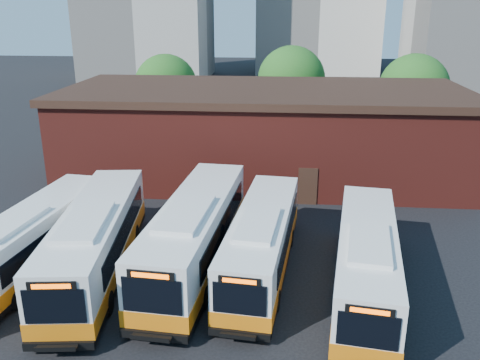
# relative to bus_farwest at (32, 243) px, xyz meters

# --- Properties ---
(ground) EXTENTS (220.00, 220.00, 0.00)m
(ground) POSITION_rel_bus_farwest_xyz_m (10.14, -4.27, -1.43)
(ground) COLOR black
(bus_farwest) EXTENTS (3.62, 11.71, 3.15)m
(bus_farwest) POSITION_rel_bus_farwest_xyz_m (0.00, 0.00, 0.00)
(bus_farwest) COLOR white
(bus_farwest) RESTS_ON ground
(bus_west) EXTENTS (3.97, 12.60, 3.38)m
(bus_west) POSITION_rel_bus_farwest_xyz_m (3.08, -0.00, 0.11)
(bus_west) COLOR white
(bus_west) RESTS_ON ground
(bus_midwest) EXTENTS (3.64, 12.97, 3.49)m
(bus_midwest) POSITION_rel_bus_farwest_xyz_m (7.51, 1.07, 0.16)
(bus_midwest) COLOR white
(bus_midwest) RESTS_ON ground
(bus_mideast) EXTENTS (3.48, 11.63, 3.13)m
(bus_mideast) POSITION_rel_bus_farwest_xyz_m (10.68, 0.84, -0.01)
(bus_mideast) COLOR white
(bus_mideast) RESTS_ON ground
(bus_east) EXTENTS (3.92, 11.77, 3.16)m
(bus_east) POSITION_rel_bus_farwest_xyz_m (15.23, -0.68, 0.01)
(bus_east) COLOR white
(bus_east) RESTS_ON ground
(depot_building) EXTENTS (28.60, 12.60, 6.40)m
(depot_building) POSITION_rel_bus_farwest_xyz_m (10.14, 15.73, 1.83)
(depot_building) COLOR maroon
(depot_building) RESTS_ON ground
(tree_west) EXTENTS (6.00, 6.00, 7.65)m
(tree_west) POSITION_rel_bus_farwest_xyz_m (0.14, 27.73, 3.22)
(tree_west) COLOR #382314
(tree_west) RESTS_ON ground
(tree_mid) EXTENTS (6.56, 6.56, 8.36)m
(tree_mid) POSITION_rel_bus_farwest_xyz_m (12.14, 29.73, 3.65)
(tree_mid) COLOR #382314
(tree_mid) RESTS_ON ground
(tree_east) EXTENTS (6.24, 6.24, 7.96)m
(tree_east) POSITION_rel_bus_farwest_xyz_m (23.14, 26.73, 3.40)
(tree_east) COLOR #382314
(tree_east) RESTS_ON ground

